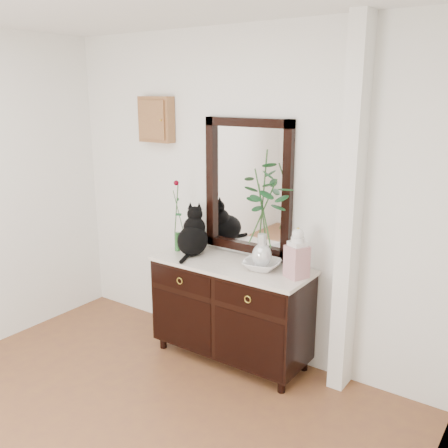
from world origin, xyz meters
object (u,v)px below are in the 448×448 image
Objects in this scene: sideboard at (231,306)px; cat at (192,231)px; lotus_bowl at (262,265)px; ginger_jar at (297,252)px.

sideboard is 0.71m from cat.
cat is (-0.40, 0.01, 0.58)m from sideboard.
sideboard is 4.57× the size of lotus_bowl.
ginger_jar is at bearing -21.11° from cat.
cat is 1.41× the size of lotus_bowl.
sideboard is 3.24× the size of cat.
lotus_bowl is at bearing -179.44° from ginger_jar.
cat is 1.06× the size of ginger_jar.
cat reaches higher than sideboard.
cat is 0.97m from ginger_jar.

